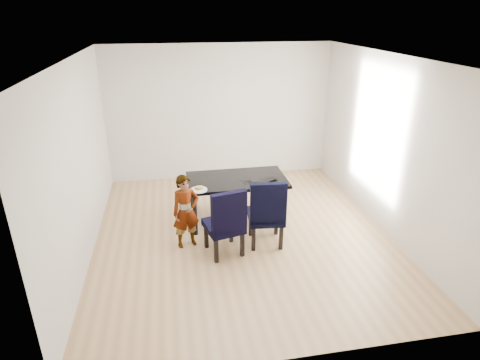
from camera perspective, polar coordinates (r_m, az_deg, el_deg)
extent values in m
cube|color=tan|center=(6.40, 0.32, -7.76)|extent=(4.50, 5.00, 0.01)
cube|color=white|center=(5.52, 0.38, 17.16)|extent=(4.50, 5.00, 0.01)
cube|color=beige|center=(8.20, -2.89, 9.49)|extent=(4.50, 0.01, 2.70)
cube|color=white|center=(3.62, 7.70, -9.32)|extent=(4.50, 0.01, 2.70)
cube|color=white|center=(5.87, -21.88, 2.21)|extent=(0.01, 5.00, 2.70)
cube|color=beige|center=(6.59, 20.07, 4.69)|extent=(0.01, 5.00, 2.70)
cube|color=black|center=(6.65, -0.46, -2.76)|extent=(1.60, 0.90, 0.75)
cube|color=black|center=(5.72, -2.35, -5.73)|extent=(0.61, 0.62, 1.04)
cube|color=black|center=(5.95, 3.69, -4.37)|extent=(0.56, 0.58, 1.07)
imported|color=#DF5B12|center=(5.91, -7.71, -4.47)|extent=(0.47, 0.37, 1.12)
cylinder|color=silver|center=(6.10, -5.88, -1.40)|extent=(0.34, 0.34, 0.01)
ellipsoid|color=gold|center=(6.08, -5.83, -1.09)|extent=(0.17, 0.13, 0.06)
imported|color=black|center=(6.45, 3.69, 0.13)|extent=(0.40, 0.37, 0.03)
torus|color=black|center=(6.34, 1.18, -0.35)|extent=(0.18, 0.18, 0.01)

